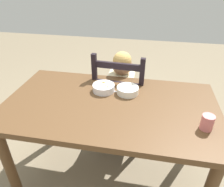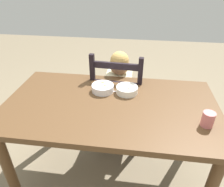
{
  "view_description": "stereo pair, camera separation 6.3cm",
  "coord_description": "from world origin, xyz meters",
  "px_view_note": "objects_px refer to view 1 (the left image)",
  "views": [
    {
      "loc": [
        0.23,
        -1.15,
        1.57
      ],
      "look_at": [
        0.01,
        0.05,
        0.82
      ],
      "focal_mm": 33.74,
      "sensor_mm": 36.0,
      "label": 1
    },
    {
      "loc": [
        0.17,
        -1.16,
        1.57
      ],
      "look_at": [
        0.01,
        0.05,
        0.82
      ],
      "focal_mm": 33.74,
      "sensor_mm": 36.0,
      "label": 2
    }
  ],
  "objects_px": {
    "spoon": "(109,91)",
    "bowl_of_carrots": "(104,88)",
    "dining_table": "(110,116)",
    "bowl_of_peas": "(128,90)",
    "drinking_cup": "(207,122)",
    "dining_chair": "(120,104)",
    "child_figure": "(121,88)"
  },
  "relations": [
    {
      "from": "bowl_of_peas",
      "to": "child_figure",
      "type": "bearing_deg",
      "value": 106.91
    },
    {
      "from": "bowl_of_peas",
      "to": "drinking_cup",
      "type": "relative_size",
      "value": 1.73
    },
    {
      "from": "bowl_of_peas",
      "to": "spoon",
      "type": "relative_size",
      "value": 1.13
    },
    {
      "from": "dining_chair",
      "to": "drinking_cup",
      "type": "distance_m",
      "value": 0.9
    },
    {
      "from": "dining_chair",
      "to": "bowl_of_carrots",
      "type": "bearing_deg",
      "value": -106.07
    },
    {
      "from": "bowl_of_peas",
      "to": "drinking_cup",
      "type": "bearing_deg",
      "value": -32.23
    },
    {
      "from": "spoon",
      "to": "drinking_cup",
      "type": "relative_size",
      "value": 1.52
    },
    {
      "from": "child_figure",
      "to": "bowl_of_carrots",
      "type": "relative_size",
      "value": 6.0
    },
    {
      "from": "bowl_of_carrots",
      "to": "drinking_cup",
      "type": "relative_size",
      "value": 1.77
    },
    {
      "from": "child_figure",
      "to": "spoon",
      "type": "distance_m",
      "value": 0.33
    },
    {
      "from": "drinking_cup",
      "to": "dining_table",
      "type": "bearing_deg",
      "value": 165.36
    },
    {
      "from": "dining_chair",
      "to": "dining_table",
      "type": "bearing_deg",
      "value": -91.11
    },
    {
      "from": "spoon",
      "to": "drinking_cup",
      "type": "xyz_separation_m",
      "value": [
        0.62,
        -0.3,
        0.04
      ]
    },
    {
      "from": "bowl_of_peas",
      "to": "drinking_cup",
      "type": "height_order",
      "value": "drinking_cup"
    },
    {
      "from": "dining_chair",
      "to": "spoon",
      "type": "height_order",
      "value": "dining_chair"
    },
    {
      "from": "dining_chair",
      "to": "bowl_of_peas",
      "type": "distance_m",
      "value": 0.45
    },
    {
      "from": "drinking_cup",
      "to": "bowl_of_peas",
      "type": "bearing_deg",
      "value": 147.77
    },
    {
      "from": "dining_chair",
      "to": "bowl_of_peas",
      "type": "xyz_separation_m",
      "value": [
        0.09,
        -0.3,
        0.33
      ]
    },
    {
      "from": "dining_table",
      "to": "bowl_of_peas",
      "type": "xyz_separation_m",
      "value": [
        0.1,
        0.15,
        0.14
      ]
    },
    {
      "from": "dining_table",
      "to": "spoon",
      "type": "relative_size",
      "value": 10.38
    },
    {
      "from": "dining_chair",
      "to": "spoon",
      "type": "distance_m",
      "value": 0.43
    },
    {
      "from": "dining_chair",
      "to": "child_figure",
      "type": "distance_m",
      "value": 0.17
    },
    {
      "from": "spoon",
      "to": "dining_chair",
      "type": "bearing_deg",
      "value": 81.41
    },
    {
      "from": "bowl_of_peas",
      "to": "spoon",
      "type": "distance_m",
      "value": 0.14
    },
    {
      "from": "bowl_of_peas",
      "to": "spoon",
      "type": "bearing_deg",
      "value": -177.31
    },
    {
      "from": "child_figure",
      "to": "spoon",
      "type": "height_order",
      "value": "child_figure"
    },
    {
      "from": "bowl_of_peas",
      "to": "bowl_of_carrots",
      "type": "relative_size",
      "value": 0.98
    },
    {
      "from": "bowl_of_carrots",
      "to": "drinking_cup",
      "type": "xyz_separation_m",
      "value": [
        0.66,
        -0.3,
        0.02
      ]
    },
    {
      "from": "dining_table",
      "to": "bowl_of_peas",
      "type": "bearing_deg",
      "value": 56.45
    },
    {
      "from": "spoon",
      "to": "bowl_of_carrots",
      "type": "bearing_deg",
      "value": 170.62
    },
    {
      "from": "dining_table",
      "to": "bowl_of_peas",
      "type": "height_order",
      "value": "bowl_of_peas"
    },
    {
      "from": "drinking_cup",
      "to": "child_figure",
      "type": "bearing_deg",
      "value": 133.79
    }
  ]
}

